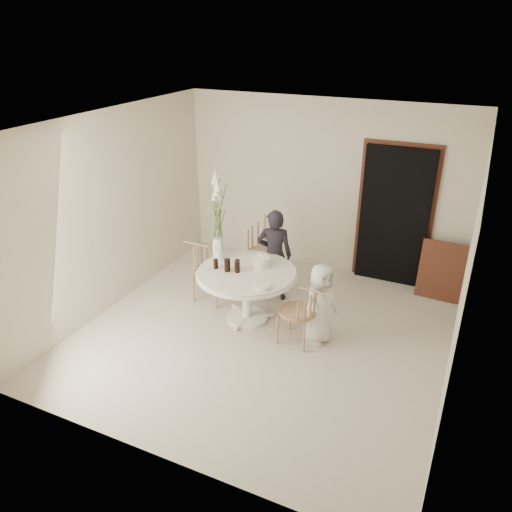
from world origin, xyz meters
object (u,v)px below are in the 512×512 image
at_px(chair_right, 306,308).
at_px(chair_left, 204,264).
at_px(table, 247,279).
at_px(birthday_cake, 260,261).
at_px(chair_far, 265,244).
at_px(girl, 274,255).
at_px(flower_vase, 218,218).
at_px(boy, 320,304).

distance_m(chair_right, chair_left, 1.78).
distance_m(table, birthday_cake, 0.30).
bearing_deg(chair_right, birthday_cake, -113.78).
bearing_deg(chair_left, chair_far, -34.24).
distance_m(chair_far, birthday_cake, 0.91).
xyz_separation_m(chair_far, birthday_cake, (0.31, -0.84, 0.15)).
height_order(chair_far, chair_left, chair_far).
bearing_deg(birthday_cake, table, -113.63).
bearing_deg(chair_far, table, -102.26).
distance_m(girl, birthday_cake, 0.48).
distance_m(birthday_cake, flower_vase, 0.81).
relative_size(chair_far, chair_left, 1.18).
height_order(girl, boy, girl).
distance_m(girl, boy, 1.22).
bearing_deg(girl, birthday_cake, 73.25).
relative_size(table, chair_left, 1.57).
xyz_separation_m(chair_left, boy, (1.85, -0.34, -0.02)).
relative_size(table, flower_vase, 1.07).
distance_m(chair_right, boy, 0.20).
relative_size(girl, birthday_cake, 5.38).
relative_size(chair_left, birthday_cake, 3.33).
bearing_deg(chair_left, table, -105.49).
bearing_deg(chair_far, birthday_cake, -93.43).
bearing_deg(girl, flower_vase, 22.90).
distance_m(chair_far, chair_left, 0.99).
distance_m(chair_left, girl, 1.01).
height_order(chair_left, birthday_cake, birthday_cake).
distance_m(chair_far, boy, 1.69).
bearing_deg(table, chair_left, 161.32).
bearing_deg(birthday_cake, chair_left, 176.52).
bearing_deg(chair_left, flower_vase, -102.45).
bearing_deg(girl, chair_far, -65.65).
distance_m(table, boy, 1.04).
bearing_deg(chair_far, flower_vase, -132.90).
height_order(chair_left, girl, girl).
relative_size(chair_far, chair_right, 1.26).
height_order(table, girl, girl).
xyz_separation_m(chair_right, flower_vase, (-1.42, 0.40, 0.81)).
height_order(chair_right, flower_vase, flower_vase).
xyz_separation_m(birthday_cake, flower_vase, (-0.61, -0.03, 0.53)).
height_order(boy, birthday_cake, boy).
bearing_deg(chair_right, chair_far, -134.44).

